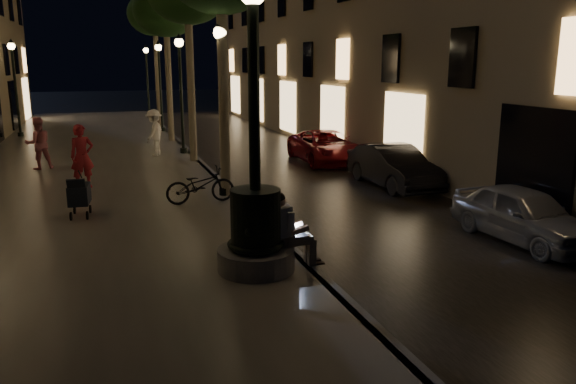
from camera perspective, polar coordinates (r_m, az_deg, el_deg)
name	(u,v)px	position (r m, az deg, el deg)	size (l,w,h in m)	color
ground	(195,161)	(22.92, -9.43, 3.13)	(120.00, 120.00, 0.00)	black
cobble_lane	(266,157)	(23.57, -2.21, 3.59)	(6.00, 45.00, 0.02)	black
promenade	(90,164)	(22.64, -19.49, 2.69)	(8.00, 45.00, 0.20)	#68655C
curb_strip	(195,159)	(22.91, -9.44, 3.37)	(0.25, 45.00, 0.20)	#59595B
fountain_lamppost	(256,216)	(10.01, -3.31, -2.45)	(1.40, 1.40, 5.21)	#59595B
seated_man_laptop	(288,228)	(10.26, 0.02, -3.64)	(1.04, 0.35, 1.41)	gray
tree_third	(166,12)	(27.60, -12.33, 17.46)	(3.00, 3.00, 7.20)	#6B604C
tree_far	(154,15)	(33.57, -13.42, 17.07)	(3.00, 3.00, 7.50)	#6B604C
lamp_curb_a	(221,87)	(15.66, -6.78, 10.59)	(0.36, 0.36, 4.81)	black
lamp_curb_b	(181,79)	(23.54, -10.87, 11.25)	(0.36, 0.36, 4.81)	black
lamp_curb_c	(160,74)	(31.49, -12.91, 11.56)	(0.36, 0.36, 4.81)	black
lamp_curb_d	(147,72)	(39.45, -14.12, 11.74)	(0.36, 0.36, 4.81)	black
lamp_left_c	(14,75)	(31.56, -26.05, 10.59)	(0.36, 0.36, 4.81)	black
stroller	(79,194)	(14.48, -20.45, -0.24)	(0.54, 1.11, 1.12)	black
car_front	(524,214)	(13.40, 22.85, -2.12)	(1.45, 3.61, 1.23)	#9C9FA3
car_second	(393,166)	(18.07, 10.66, 2.57)	(1.41, 4.05, 1.33)	black
car_third	(326,147)	(22.21, 3.88, 4.60)	(2.09, 4.53, 1.26)	maroon
pedestrian_red	(82,156)	(17.79, -20.19, 3.42)	(0.69, 0.46, 1.90)	#B92530
pedestrian_pink	(38,143)	(21.54, -24.03, 4.53)	(0.88, 0.69, 1.82)	#C16674
pedestrian_white	(154,133)	(23.21, -13.43, 5.89)	(1.20, 0.69, 1.86)	white
bicycle	(200,185)	(15.14, -8.89, 0.69)	(0.64, 1.84, 0.97)	black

